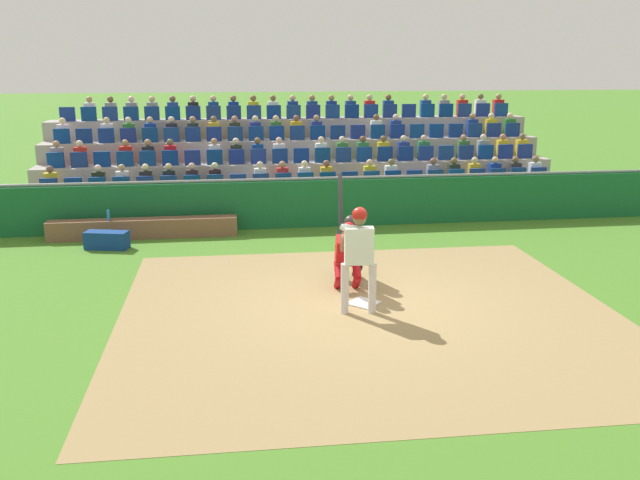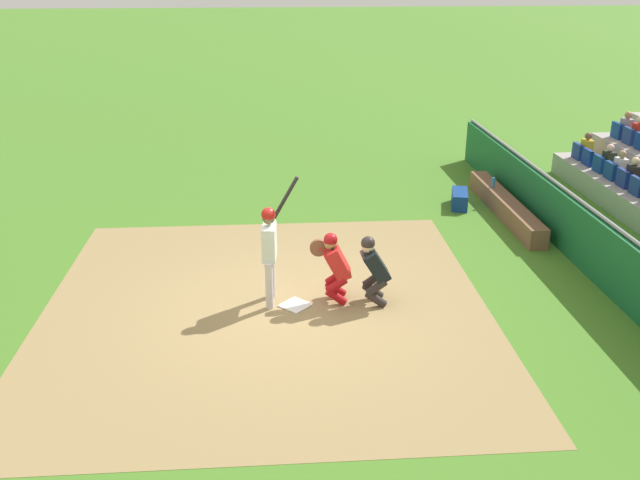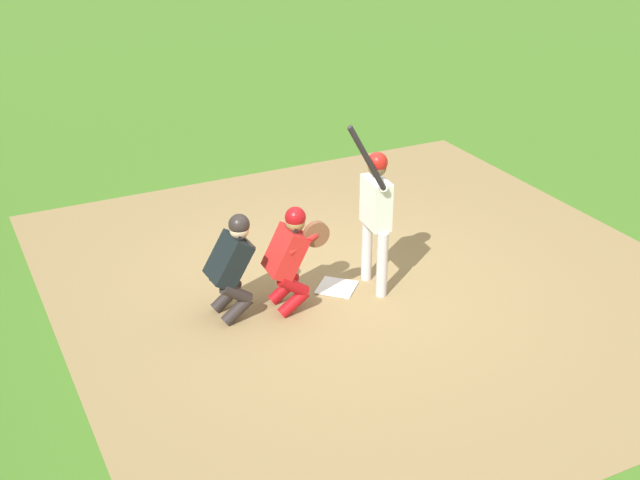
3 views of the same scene
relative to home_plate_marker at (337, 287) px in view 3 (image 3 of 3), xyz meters
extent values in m
plane|color=#457A25|center=(0.00, 0.00, -0.02)|extent=(160.00, 160.00, 0.00)
cube|color=#967C50|center=(0.00, 0.50, -0.01)|extent=(8.04, 7.63, 0.01)
cube|color=white|center=(0.00, 0.00, 0.00)|extent=(0.62, 0.62, 0.02)
cylinder|color=silver|center=(-0.05, 0.44, 0.40)|extent=(0.14, 0.14, 0.83)
cylinder|color=silver|center=(0.39, 0.39, 0.40)|extent=(0.14, 0.14, 0.83)
cube|color=silver|center=(0.17, 0.41, 1.10)|extent=(0.47, 0.27, 0.59)
sphere|color=brown|center=(0.17, 0.41, 1.54)|extent=(0.21, 0.21, 0.21)
sphere|color=#AD1913|center=(0.17, 0.41, 1.60)|extent=(0.24, 0.24, 0.24)
cylinder|color=silver|center=(0.22, 0.38, 1.38)|extent=(0.49, 0.19, 0.14)
cylinder|color=silver|center=(0.40, 0.36, 1.38)|extent=(0.18, 0.16, 0.13)
cylinder|color=black|center=(0.42, 0.13, 1.78)|extent=(0.12, 0.48, 0.79)
sphere|color=black|center=(0.45, 0.33, 1.41)|extent=(0.06, 0.06, 0.06)
cylinder|color=#AC0F15|center=(-0.02, -0.70, 0.14)|extent=(0.17, 0.39, 0.34)
cylinder|color=#AC0F15|center=(-0.02, -0.70, 0.36)|extent=(0.17, 0.39, 0.33)
cylinder|color=#AC0F15|center=(0.30, -0.73, 0.14)|extent=(0.17, 0.39, 0.34)
cylinder|color=#AC0F15|center=(0.30, -0.73, 0.36)|extent=(0.17, 0.39, 0.33)
cube|color=red|center=(0.14, -0.74, 0.71)|extent=(0.45, 0.49, 0.60)
cube|color=#AC0F15|center=(0.15, -0.62, 0.71)|extent=(0.40, 0.28, 0.43)
sphere|color=#A3844D|center=(0.15, -0.62, 1.06)|extent=(0.22, 0.22, 0.22)
cube|color=black|center=(0.15, -0.62, 1.06)|extent=(0.21, 0.14, 0.19)
sphere|color=#AC0F15|center=(0.15, -0.62, 1.12)|extent=(0.24, 0.24, 0.24)
cylinder|color=brown|center=(0.28, -0.42, 0.93)|extent=(0.09, 0.30, 0.30)
cylinder|color=red|center=(0.30, -0.60, 0.86)|extent=(0.13, 0.39, 0.22)
cylinder|color=#2D2624|center=(-0.16, -1.37, 0.14)|extent=(0.14, 0.39, 0.34)
cylinder|color=#2D2624|center=(-0.16, -1.37, 0.36)|extent=(0.14, 0.38, 0.33)
cylinder|color=#2D2624|center=(0.16, -1.36, 0.14)|extent=(0.14, 0.39, 0.34)
cylinder|color=#2D2624|center=(0.16, -1.36, 0.36)|extent=(0.14, 0.38, 0.33)
cube|color=black|center=(0.00, -1.37, 0.70)|extent=(0.42, 0.50, 0.59)
cube|color=#2D2624|center=(0.00, -1.26, 0.70)|extent=(0.38, 0.29, 0.42)
sphere|color=beige|center=(0.00, -1.23, 1.04)|extent=(0.22, 0.22, 0.22)
cube|color=black|center=(0.00, -1.23, 1.04)|extent=(0.20, 0.14, 0.19)
sphere|color=#2D2624|center=(0.00, -1.23, 1.10)|extent=(0.24, 0.24, 0.24)
camera|label=1|loc=(2.26, 10.64, 3.91)|focal=38.72mm
camera|label=2|loc=(-10.43, 0.48, 5.48)|focal=38.48mm
camera|label=3|loc=(7.69, -4.21, 4.91)|focal=46.44mm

